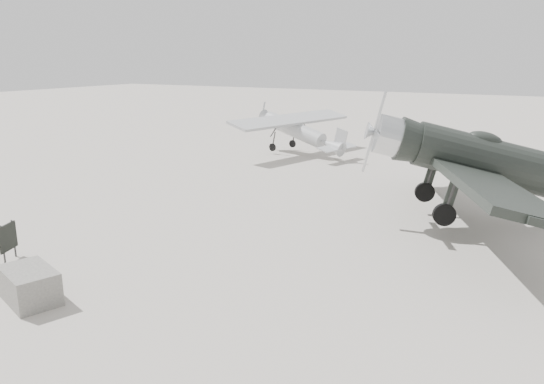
{
  "coord_description": "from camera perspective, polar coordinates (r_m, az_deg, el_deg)",
  "views": [
    {
      "loc": [
        6.71,
        -12.68,
        6.02
      ],
      "look_at": [
        -1.73,
        2.82,
        1.5
      ],
      "focal_mm": 35.0,
      "sensor_mm": 36.0,
      "label": 1
    }
  ],
  "objects": [
    {
      "name": "equipment_block",
      "position": [
        14.88,
        -24.62,
        -9.1
      ],
      "size": [
        1.96,
        1.57,
        0.85
      ],
      "primitive_type": "cube",
      "rotation": [
        0.0,
        0.0,
        -0.34
      ],
      "color": "slate",
      "rests_on": "ground"
    },
    {
      "name": "highwing_monoplane",
      "position": [
        33.41,
        2.77,
        6.96
      ],
      "size": [
        6.94,
        9.69,
        2.74
      ],
      "rotation": [
        0.0,
        0.23,
        -0.26
      ],
      "color": "#A0A3A6",
      "rests_on": "ground"
    },
    {
      "name": "sign_board",
      "position": [
        17.94,
        -26.54,
        -4.43
      ],
      "size": [
        0.35,
        0.78,
        1.18
      ],
      "rotation": [
        0.0,
        0.0,
        0.37
      ],
      "color": "#333333",
      "rests_on": "ground"
    },
    {
      "name": "ground",
      "position": [
        15.56,
        0.64,
        -8.4
      ],
      "size": [
        160.0,
        160.0,
        0.0
      ],
      "primitive_type": "plane",
      "color": "#A49C92",
      "rests_on": "ground"
    },
    {
      "name": "lowwing_monoplane",
      "position": [
        20.41,
        23.06,
        2.82
      ],
      "size": [
        10.41,
        13.29,
        4.41
      ],
      "rotation": [
        0.0,
        0.24,
        0.43
      ],
      "color": "black",
      "rests_on": "ground"
    }
  ]
}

